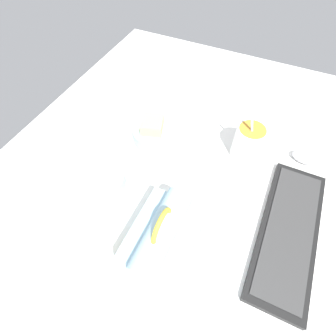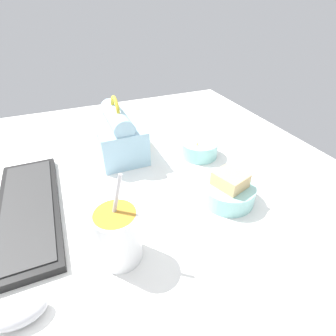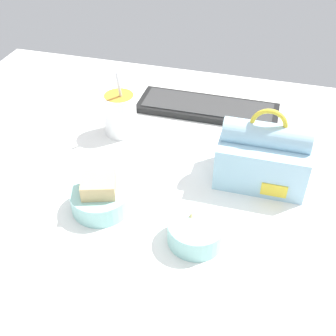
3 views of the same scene
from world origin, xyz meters
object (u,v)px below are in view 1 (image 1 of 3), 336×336
at_px(lunch_bag, 162,242).
at_px(bento_bowl_snacks, 106,181).
at_px(soup_cup, 248,142).
at_px(bento_bowl_sandwich, 153,133).
at_px(computer_mouse, 307,158).
at_px(keyboard, 289,231).

bearing_deg(lunch_bag, bento_bowl_snacks, -114.74).
bearing_deg(soup_cup, bento_bowl_snacks, -49.34).
distance_m(bento_bowl_sandwich, computer_mouse, 0.47).
bearing_deg(bento_bowl_sandwich, lunch_bag, 30.46).
height_order(keyboard, soup_cup, soup_cup).
distance_m(keyboard, bento_bowl_snacks, 0.49).
bearing_deg(bento_bowl_snacks, soup_cup, 130.66).
bearing_deg(lunch_bag, keyboard, 123.78).
bearing_deg(keyboard, bento_bowl_snacks, -81.55).
xyz_separation_m(keyboard, bento_bowl_snacks, (0.07, -0.48, 0.02)).
height_order(bento_bowl_sandwich, bento_bowl_snacks, bento_bowl_sandwich).
bearing_deg(keyboard, bento_bowl_sandwich, -107.71).
distance_m(soup_cup, computer_mouse, 0.19).
bearing_deg(computer_mouse, keyboard, -1.93).
distance_m(lunch_bag, computer_mouse, 0.51).
height_order(bento_bowl_snacks, computer_mouse, bento_bowl_snacks).
bearing_deg(lunch_bag, bento_bowl_sandwich, -149.54).
xyz_separation_m(bento_bowl_snacks, computer_mouse, (-0.33, 0.49, -0.01)).
bearing_deg(bento_bowl_snacks, bento_bowl_sandwich, 170.45).
distance_m(keyboard, soup_cup, 0.27).
bearing_deg(bento_bowl_snacks, lunch_bag, 65.26).
distance_m(keyboard, computer_mouse, 0.26).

